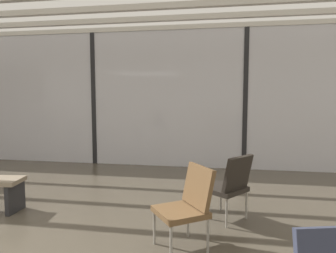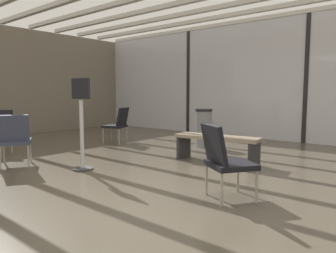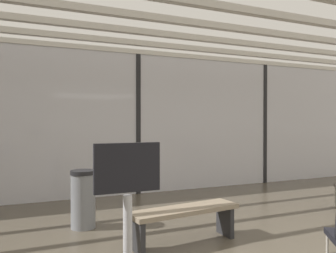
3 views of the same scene
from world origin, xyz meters
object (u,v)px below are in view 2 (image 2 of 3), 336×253
(lounge_chair_0, at_px, (14,137))
(waiting_bench, at_px, (217,142))
(lounge_chair_3, at_px, (118,123))
(info_sign, at_px, (82,127))
(lounge_chair_6, at_px, (224,157))
(parked_airplane, at_px, (324,69))
(trash_bin, at_px, (204,128))

(lounge_chair_0, height_order, waiting_bench, lounge_chair_0)
(lounge_chair_3, distance_m, waiting_bench, 3.04)
(lounge_chair_3, bearing_deg, info_sign, 14.55)
(lounge_chair_3, bearing_deg, lounge_chair_6, 41.27)
(parked_airplane, relative_size, trash_bin, 16.00)
(parked_airplane, xyz_separation_m, waiting_bench, (0.55, -8.90, -1.80))
(parked_airplane, xyz_separation_m, trash_bin, (-0.54, -7.68, -1.73))
(lounge_chair_6, xyz_separation_m, waiting_bench, (-1.09, 1.65, -0.13))
(lounge_chair_3, xyz_separation_m, trash_bin, (1.93, 0.85, -0.06))
(info_sign, bearing_deg, lounge_chair_6, 4.57)
(trash_bin, xyz_separation_m, info_sign, (-0.26, -3.06, 0.25))
(waiting_bench, bearing_deg, parked_airplane, 86.76)
(info_sign, bearing_deg, lounge_chair_0, -150.99)
(waiting_bench, relative_size, trash_bin, 1.79)
(parked_airplane, relative_size, waiting_bench, 8.95)
(lounge_chair_0, height_order, info_sign, info_sign)
(lounge_chair_6, bearing_deg, trash_bin, -18.74)
(lounge_chair_3, relative_size, lounge_chair_6, 1.00)
(lounge_chair_6, bearing_deg, lounge_chair_0, 46.65)
(lounge_chair_3, relative_size, trash_bin, 1.01)
(lounge_chair_0, relative_size, lounge_chair_6, 1.00)
(info_sign, bearing_deg, waiting_bench, 53.92)
(lounge_chair_0, xyz_separation_m, waiting_bench, (2.39, 2.42, -0.13))
(trash_bin, relative_size, info_sign, 0.60)
(waiting_bench, bearing_deg, lounge_chair_6, -63.28)
(lounge_chair_0, height_order, lounge_chair_6, same)
(parked_airplane, height_order, lounge_chair_0, parked_airplane)
(lounge_chair_0, bearing_deg, lounge_chair_6, 133.69)
(lounge_chair_6, relative_size, trash_bin, 1.01)
(lounge_chair_3, xyz_separation_m, lounge_chair_6, (4.10, -2.01, 0.00))
(lounge_chair_0, bearing_deg, lounge_chair_3, -136.25)
(trash_bin, bearing_deg, waiting_bench, -48.36)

